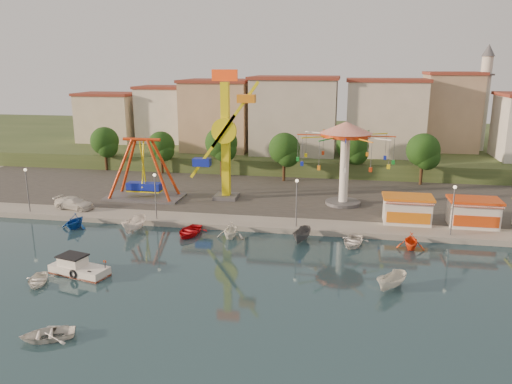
% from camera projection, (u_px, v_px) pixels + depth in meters
% --- Properties ---
extents(ground, '(200.00, 200.00, 0.00)m').
position_uv_depth(ground, '(189.00, 274.00, 43.44)').
color(ground, '#152C39').
rests_on(ground, ground).
extents(quay_deck, '(200.00, 100.00, 0.60)m').
position_uv_depth(quay_deck, '(281.00, 151.00, 102.46)').
color(quay_deck, '#9E998E').
rests_on(quay_deck, ground).
extents(asphalt_pad, '(90.00, 28.00, 0.01)m').
position_uv_depth(asphalt_pad, '(253.00, 187.00, 71.88)').
color(asphalt_pad, '#4C4944').
rests_on(asphalt_pad, quay_deck).
extents(hill_terrace, '(200.00, 60.00, 3.00)m').
position_uv_depth(hill_terrace, '(284.00, 142.00, 106.93)').
color(hill_terrace, '#384C26').
rests_on(hill_terrace, ground).
extents(pirate_ship_ride, '(10.00, 5.00, 8.00)m').
position_uv_depth(pirate_ship_ride, '(143.00, 170.00, 64.71)').
color(pirate_ship_ride, '#59595E').
rests_on(pirate_ship_ride, quay_deck).
extents(kamikaze_tower, '(6.16, 3.10, 16.50)m').
position_uv_depth(kamikaze_tower, '(228.00, 139.00, 63.31)').
color(kamikaze_tower, '#59595E').
rests_on(kamikaze_tower, quay_deck).
extents(wave_swinger, '(11.60, 11.60, 10.40)m').
position_uv_depth(wave_swinger, '(345.00, 145.00, 60.95)').
color(wave_swinger, '#59595E').
rests_on(wave_swinger, quay_deck).
extents(booth_left, '(5.40, 3.78, 3.08)m').
position_uv_depth(booth_left, '(407.00, 209.00, 55.20)').
color(booth_left, white).
rests_on(booth_left, quay_deck).
extents(booth_mid, '(5.40, 3.78, 3.08)m').
position_uv_depth(booth_mid, '(473.00, 212.00, 54.01)').
color(booth_mid, white).
rests_on(booth_mid, quay_deck).
extents(lamp_post_0, '(0.14, 0.14, 5.00)m').
position_uv_depth(lamp_post_0, '(28.00, 191.00, 59.17)').
color(lamp_post_0, '#59595E').
rests_on(lamp_post_0, quay_deck).
extents(lamp_post_1, '(0.14, 0.14, 5.00)m').
position_uv_depth(lamp_post_1, '(156.00, 197.00, 56.43)').
color(lamp_post_1, '#59595E').
rests_on(lamp_post_1, quay_deck).
extents(lamp_post_2, '(0.14, 0.14, 5.00)m').
position_uv_depth(lamp_post_2, '(296.00, 204.00, 53.69)').
color(lamp_post_2, '#59595E').
rests_on(lamp_post_2, quay_deck).
extents(lamp_post_3, '(0.14, 0.14, 5.00)m').
position_uv_depth(lamp_post_3, '(453.00, 212.00, 50.95)').
color(lamp_post_3, '#59595E').
rests_on(lamp_post_3, quay_deck).
extents(tree_0, '(4.60, 4.60, 7.19)m').
position_uv_depth(tree_0, '(105.00, 141.00, 81.77)').
color(tree_0, '#382314').
rests_on(tree_0, quay_deck).
extents(tree_1, '(4.35, 4.35, 6.80)m').
position_uv_depth(tree_1, '(161.00, 145.00, 79.42)').
color(tree_1, '#382314').
rests_on(tree_1, quay_deck).
extents(tree_2, '(5.02, 5.02, 7.85)m').
position_uv_depth(tree_2, '(221.00, 143.00, 77.12)').
color(tree_2, '#382314').
rests_on(tree_2, quay_deck).
extents(tree_3, '(4.68, 4.68, 7.32)m').
position_uv_depth(tree_3, '(284.00, 149.00, 74.12)').
color(tree_3, '#382314').
rests_on(tree_3, quay_deck).
extents(tree_4, '(4.86, 4.86, 7.60)m').
position_uv_depth(tree_4, '(352.00, 146.00, 75.21)').
color(tree_4, '#382314').
rests_on(tree_4, quay_deck).
extents(tree_5, '(4.83, 4.83, 7.54)m').
position_uv_depth(tree_5, '(423.00, 150.00, 71.78)').
color(tree_5, '#382314').
rests_on(tree_5, quay_deck).
extents(building_0, '(9.26, 9.53, 11.87)m').
position_uv_depth(building_0, '(89.00, 114.00, 90.83)').
color(building_0, beige).
rests_on(building_0, hill_terrace).
extents(building_1, '(12.33, 9.01, 8.63)m').
position_uv_depth(building_1, '(162.00, 121.00, 94.24)').
color(building_1, silver).
rests_on(building_1, hill_terrace).
extents(building_2, '(11.95, 9.28, 11.23)m').
position_uv_depth(building_2, '(231.00, 115.00, 92.22)').
color(building_2, tan).
rests_on(building_2, hill_terrace).
extents(building_3, '(12.59, 10.50, 9.20)m').
position_uv_depth(building_3, '(304.00, 124.00, 87.10)').
color(building_3, beige).
rests_on(building_3, hill_terrace).
extents(building_4, '(10.75, 9.23, 9.24)m').
position_uv_depth(building_4, '(381.00, 123.00, 88.03)').
color(building_4, beige).
rests_on(building_4, hill_terrace).
extents(building_5, '(12.77, 10.96, 11.21)m').
position_uv_depth(building_5, '(464.00, 120.00, 83.73)').
color(building_5, tan).
rests_on(building_5, hill_terrace).
extents(minaret, '(2.80, 2.80, 18.00)m').
position_uv_depth(minaret, '(484.00, 95.00, 85.62)').
color(minaret, silver).
rests_on(minaret, hill_terrace).
extents(cabin_motorboat, '(5.59, 3.20, 1.85)m').
position_uv_depth(cabin_motorboat, '(78.00, 269.00, 43.30)').
color(cabin_motorboat, white).
rests_on(cabin_motorboat, ground).
extents(rowboat_a, '(3.26, 3.77, 0.66)m').
position_uv_depth(rowboat_a, '(38.00, 280.00, 41.42)').
color(rowboat_a, white).
rests_on(rowboat_a, ground).
extents(rowboat_b, '(4.28, 3.80, 0.73)m').
position_uv_depth(rowboat_b, '(47.00, 334.00, 33.10)').
color(rowboat_b, white).
rests_on(rowboat_b, ground).
extents(skiff, '(3.25, 3.65, 1.38)m').
position_uv_depth(skiff, '(392.00, 282.00, 40.28)').
color(skiff, silver).
rests_on(skiff, ground).
extents(van, '(5.22, 2.78, 1.44)m').
position_uv_depth(van, '(74.00, 203.00, 60.71)').
color(van, silver).
rests_on(van, quay_deck).
extents(moored_boat_1, '(2.98, 3.41, 1.73)m').
position_uv_depth(moored_boat_1, '(75.00, 221.00, 55.37)').
color(moored_boat_1, '#1349A7').
rests_on(moored_boat_1, ground).
extents(moored_boat_2, '(2.06, 4.31, 1.60)m').
position_uv_depth(moored_boat_2, '(134.00, 225.00, 54.18)').
color(moored_boat_2, silver).
rests_on(moored_boat_2, ground).
extents(moored_boat_3, '(3.51, 4.55, 0.87)m').
position_uv_depth(moored_boat_3, '(189.00, 231.00, 53.20)').
color(moored_boat_3, red).
rests_on(moored_boat_3, ground).
extents(moored_boat_4, '(2.92, 3.36, 1.73)m').
position_uv_depth(moored_boat_4, '(231.00, 230.00, 52.32)').
color(moored_boat_4, white).
rests_on(moored_boat_4, ground).
extents(moored_boat_5, '(2.23, 3.94, 1.43)m').
position_uv_depth(moored_boat_5, '(302.00, 235.00, 51.07)').
color(moored_boat_5, '#545558').
rests_on(moored_boat_5, ground).
extents(moored_boat_6, '(3.57, 4.43, 0.81)m').
position_uv_depth(moored_boat_6, '(353.00, 241.00, 50.27)').
color(moored_boat_6, white).
rests_on(moored_boat_6, ground).
extents(moored_boat_7, '(2.94, 3.33, 1.64)m').
position_uv_depth(moored_boat_7, '(411.00, 241.00, 49.20)').
color(moored_boat_7, '#FF4916').
rests_on(moored_boat_7, ground).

